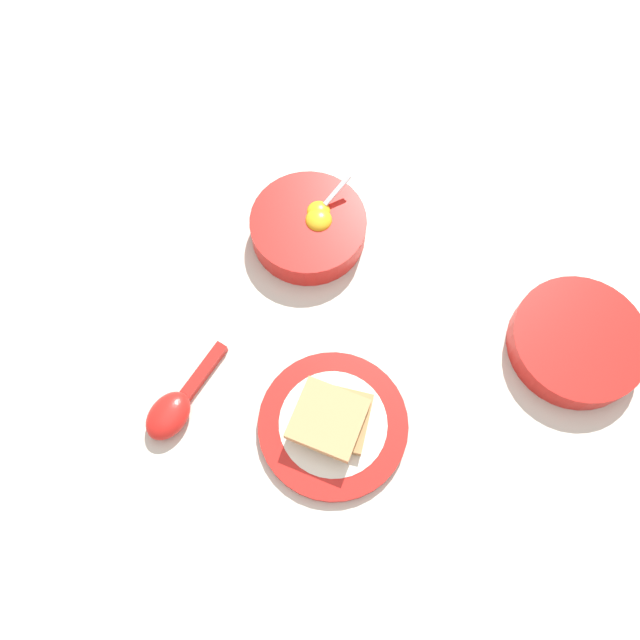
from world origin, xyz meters
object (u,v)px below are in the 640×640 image
Objects in this scene: toast_plate at (333,424)px; toast_sandwich at (331,418)px; egg_bowl at (309,227)px; congee_bowl at (577,342)px; soup_spoon at (174,408)px.

toast_sandwich is at bearing 80.64° from toast_plate.
toast_plate is (-0.21, -0.20, -0.02)m from egg_bowl.
congee_bowl is (0.29, -0.21, -0.01)m from toast_sandwich.
toast_plate is at bearing -99.36° from toast_sandwich.
toast_sandwich is (0.00, 0.00, 0.02)m from toast_plate.
soup_spoon is (-0.33, -0.02, -0.01)m from egg_bowl.
egg_bowl reaches higher than toast_plate.
soup_spoon is 0.56m from congee_bowl.
toast_sandwich reaches higher than soup_spoon.
congee_bowl is (0.41, -0.38, 0.01)m from soup_spoon.
toast_plate is 0.02m from toast_sandwich.
toast_plate is at bearing -58.32° from soup_spoon.
toast_plate is 0.36m from congee_bowl.
egg_bowl reaches higher than congee_bowl.
toast_sandwich is (-0.21, -0.20, 0.01)m from egg_bowl.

